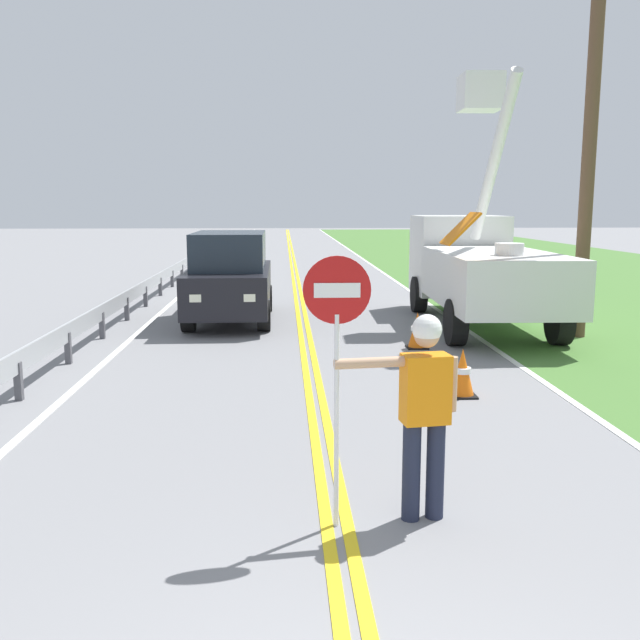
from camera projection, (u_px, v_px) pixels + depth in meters
centerline_yellow_left at (295, 290)px, 22.52m from camera, size 0.11×110.00×0.01m
centerline_yellow_right at (300, 290)px, 22.53m from camera, size 0.11×110.00×0.01m
edge_line_right at (407, 289)px, 22.71m from camera, size 0.12×110.00×0.01m
edge_line_left at (186, 290)px, 22.34m from camera, size 0.12×110.00×0.01m
flagger_worker at (424, 404)px, 5.94m from camera, size 1.08×0.30×1.83m
stop_sign_paddle at (337, 331)px, 5.69m from camera, size 0.56×0.04×2.33m
utility_bucket_truck at (477, 263)px, 15.93m from camera, size 2.81×6.86×5.64m
oncoming_suv_nearest at (230, 276)px, 16.35m from camera, size 1.93×4.62×2.10m
utility_pole_near at (590, 140)px, 13.86m from camera, size 1.80×0.28×7.67m
traffic_cone_lead at (462, 374)px, 9.95m from camera, size 0.40×0.40×0.70m
traffic_cone_mid at (417, 331)px, 13.31m from camera, size 0.40×0.40×0.70m
guardrail_left_shoulder at (136, 293)px, 17.59m from camera, size 0.10×32.00×0.71m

